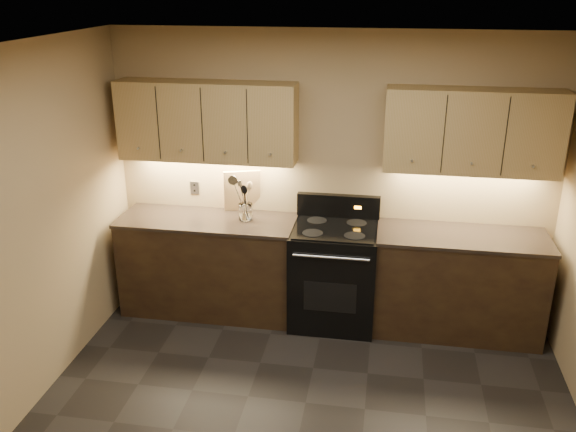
# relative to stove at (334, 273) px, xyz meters

# --- Properties ---
(ceiling) EXTENTS (4.00, 4.00, 0.00)m
(ceiling) POSITION_rel_stove_xyz_m (-0.08, -1.68, 2.12)
(ceiling) COLOR silver
(ceiling) RESTS_ON wall_back
(wall_back) EXTENTS (4.00, 0.04, 2.60)m
(wall_back) POSITION_rel_stove_xyz_m (-0.08, 0.32, 0.82)
(wall_back) COLOR tan
(wall_back) RESTS_ON ground
(counter_left) EXTENTS (1.62, 0.62, 0.93)m
(counter_left) POSITION_rel_stove_xyz_m (-1.18, 0.02, -0.01)
(counter_left) COLOR black
(counter_left) RESTS_ON ground
(counter_right) EXTENTS (1.46, 0.62, 0.93)m
(counter_right) POSITION_rel_stove_xyz_m (1.10, 0.02, -0.01)
(counter_right) COLOR black
(counter_right) RESTS_ON ground
(stove) EXTENTS (0.76, 0.68, 1.14)m
(stove) POSITION_rel_stove_xyz_m (0.00, 0.00, 0.00)
(stove) COLOR black
(stove) RESTS_ON ground
(upper_cab_left) EXTENTS (1.60, 0.30, 0.70)m
(upper_cab_left) POSITION_rel_stove_xyz_m (-1.18, 0.17, 1.32)
(upper_cab_left) COLOR tan
(upper_cab_left) RESTS_ON wall_back
(upper_cab_right) EXTENTS (1.44, 0.30, 0.70)m
(upper_cab_right) POSITION_rel_stove_xyz_m (1.10, 0.17, 1.32)
(upper_cab_right) COLOR tan
(upper_cab_right) RESTS_ON wall_back
(outlet_plate) EXTENTS (0.08, 0.01, 0.12)m
(outlet_plate) POSITION_rel_stove_xyz_m (-1.38, 0.31, 0.64)
(outlet_plate) COLOR #B2B5BA
(outlet_plate) RESTS_ON wall_back
(utensil_crock) EXTENTS (0.15, 0.15, 0.16)m
(utensil_crock) POSITION_rel_stove_xyz_m (-0.82, 0.06, 0.52)
(utensil_crock) COLOR white
(utensil_crock) RESTS_ON counter_left
(cutting_board) EXTENTS (0.36, 0.22, 0.42)m
(cutting_board) POSITION_rel_stove_xyz_m (-0.90, 0.26, 0.66)
(cutting_board) COLOR tan
(cutting_board) RESTS_ON counter_left
(wooden_spoon) EXTENTS (0.13, 0.12, 0.34)m
(wooden_spoon) POSITION_rel_stove_xyz_m (-0.84, 0.04, 0.64)
(wooden_spoon) COLOR tan
(wooden_spoon) RESTS_ON utensil_crock
(black_spoon) EXTENTS (0.07, 0.12, 0.32)m
(black_spoon) POSITION_rel_stove_xyz_m (-0.82, 0.09, 0.63)
(black_spoon) COLOR black
(black_spoon) RESTS_ON utensil_crock
(steel_spatula) EXTENTS (0.17, 0.13, 0.39)m
(steel_spatula) POSITION_rel_stove_xyz_m (-0.81, 0.08, 0.65)
(steel_spatula) COLOR silver
(steel_spatula) RESTS_ON utensil_crock
(steel_skimmer) EXTENTS (0.23, 0.10, 0.41)m
(steel_skimmer) POSITION_rel_stove_xyz_m (-0.80, 0.04, 0.67)
(steel_skimmer) COLOR silver
(steel_skimmer) RESTS_ON utensil_crock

